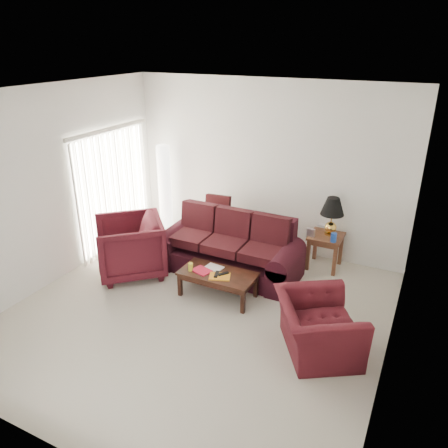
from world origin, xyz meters
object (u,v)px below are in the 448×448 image
at_px(sofa, 228,245).
at_px(armchair_right, 317,327).
at_px(armchair_left, 130,247).
at_px(floor_lamp, 165,190).
at_px(coffee_table, 218,284).
at_px(end_table, 325,251).

bearing_deg(sofa, armchair_right, -40.54).
xyz_separation_m(sofa, armchair_left, (-1.40, -0.74, -0.00)).
height_order(floor_lamp, armchair_left, floor_lamp).
bearing_deg(armchair_right, armchair_left, 48.51).
distance_m(armchair_left, armchair_right, 3.29).
relative_size(floor_lamp, coffee_table, 1.57).
height_order(end_table, armchair_left, armchair_left).
bearing_deg(armchair_right, floor_lamp, 26.93).
height_order(end_table, floor_lamp, floor_lamp).
bearing_deg(armchair_right, sofa, 23.22).
bearing_deg(floor_lamp, armchair_left, -76.07).
bearing_deg(end_table, floor_lamp, 179.10).
bearing_deg(sofa, coffee_table, -80.71).
bearing_deg(end_table, sofa, -147.73).
xyz_separation_m(end_table, floor_lamp, (-3.19, 0.05, 0.59)).
distance_m(sofa, floor_lamp, 2.07).
relative_size(armchair_right, coffee_table, 0.94).
bearing_deg(coffee_table, sofa, 127.71).
xyz_separation_m(armchair_left, armchair_right, (3.24, -0.55, -0.13)).
bearing_deg(armchair_right, coffee_table, 39.62).
distance_m(sofa, end_table, 1.65).
xyz_separation_m(sofa, armchair_right, (1.85, -1.29, -0.14)).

